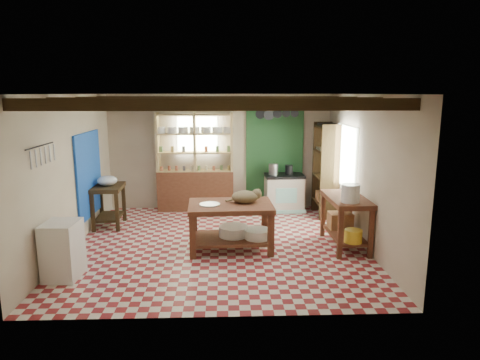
{
  "coord_description": "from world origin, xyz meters",
  "views": [
    {
      "loc": [
        0.11,
        -7.17,
        2.61
      ],
      "look_at": [
        0.38,
        0.3,
        1.09
      ],
      "focal_mm": 32.0,
      "sensor_mm": 36.0,
      "label": 1
    }
  ],
  "objects_px": {
    "cat": "(245,197)",
    "work_table": "(231,226)",
    "stove": "(284,193)",
    "prep_table": "(109,206)",
    "white_cabinet": "(63,250)",
    "right_counter": "(345,222)"
  },
  "relations": [
    {
      "from": "stove",
      "to": "prep_table",
      "type": "distance_m",
      "value": 3.78
    },
    {
      "from": "white_cabinet",
      "to": "cat",
      "type": "distance_m",
      "value": 2.94
    },
    {
      "from": "work_table",
      "to": "stove",
      "type": "relative_size",
      "value": 1.64
    },
    {
      "from": "work_table",
      "to": "right_counter",
      "type": "relative_size",
      "value": 1.14
    },
    {
      "from": "white_cabinet",
      "to": "prep_table",
      "type": "bearing_deg",
      "value": 92.82
    },
    {
      "from": "stove",
      "to": "right_counter",
      "type": "bearing_deg",
      "value": -74.95
    },
    {
      "from": "cat",
      "to": "white_cabinet",
      "type": "bearing_deg",
      "value": -169.43
    },
    {
      "from": "work_table",
      "to": "right_counter",
      "type": "xyz_separation_m",
      "value": [
        1.98,
        0.05,
        0.05
      ]
    },
    {
      "from": "stove",
      "to": "white_cabinet",
      "type": "relative_size",
      "value": 1.03
    },
    {
      "from": "work_table",
      "to": "prep_table",
      "type": "height_order",
      "value": "prep_table"
    },
    {
      "from": "white_cabinet",
      "to": "right_counter",
      "type": "bearing_deg",
      "value": 17.49
    },
    {
      "from": "stove",
      "to": "prep_table",
      "type": "relative_size",
      "value": 1.03
    },
    {
      "from": "cat",
      "to": "right_counter",
      "type": "bearing_deg",
      "value": -12.68
    },
    {
      "from": "work_table",
      "to": "white_cabinet",
      "type": "relative_size",
      "value": 1.7
    },
    {
      "from": "right_counter",
      "to": "cat",
      "type": "height_order",
      "value": "cat"
    },
    {
      "from": "work_table",
      "to": "prep_table",
      "type": "distance_m",
      "value": 2.76
    },
    {
      "from": "work_table",
      "to": "right_counter",
      "type": "bearing_deg",
      "value": -0.89
    },
    {
      "from": "stove",
      "to": "right_counter",
      "type": "relative_size",
      "value": 0.69
    },
    {
      "from": "cat",
      "to": "work_table",
      "type": "bearing_deg",
      "value": -178.69
    },
    {
      "from": "stove",
      "to": "cat",
      "type": "bearing_deg",
      "value": -115.71
    },
    {
      "from": "prep_table",
      "to": "right_counter",
      "type": "xyz_separation_m",
      "value": [
        4.38,
        -1.32,
        0.03
      ]
    },
    {
      "from": "prep_table",
      "to": "cat",
      "type": "xyz_separation_m",
      "value": [
        2.65,
        -1.3,
        0.48
      ]
    }
  ]
}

